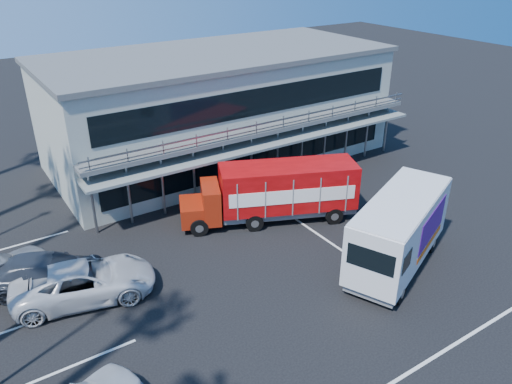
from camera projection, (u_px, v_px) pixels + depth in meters
ground at (326, 275)px, 22.60m from camera, size 120.00×120.00×0.00m
building at (219, 106)px, 33.62m from camera, size 22.40×12.00×7.30m
red_truck at (276, 191)px, 26.46m from camera, size 9.42×5.66×3.14m
white_van at (399, 231)px, 22.54m from camera, size 7.48×5.05×3.47m
parked_car_c at (85, 281)px, 20.86m from camera, size 6.28×3.96×1.62m
parked_car_d at (49, 273)px, 21.46m from camera, size 5.82×4.25×1.56m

